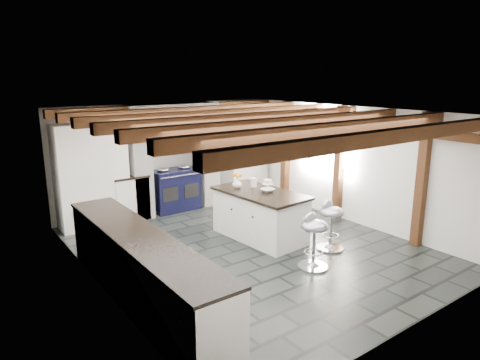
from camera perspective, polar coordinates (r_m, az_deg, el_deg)
ground at (r=7.40m, az=1.22°, el=-9.01°), size 6.00×6.00×0.00m
room_shell at (r=7.91m, az=-8.53°, el=0.45°), size 6.00×6.03×6.00m
range_cooker at (r=9.41m, az=-8.71°, el=-1.17°), size 1.00×0.63×0.99m
kitchen_island at (r=7.70m, az=2.64°, el=-4.58°), size 1.04×1.81×1.15m
bar_stool_near at (r=7.33m, az=12.00°, el=-5.20°), size 0.49×0.49×0.84m
bar_stool_far at (r=6.59m, az=9.79°, el=-7.20°), size 0.50×0.50×0.86m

